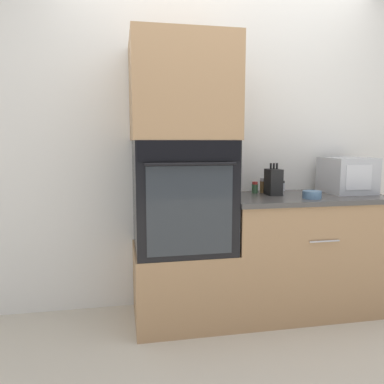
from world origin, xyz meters
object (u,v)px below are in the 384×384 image
at_px(knife_block, 273,182).
at_px(condiment_jar_far, 262,185).
at_px(condiment_jar_mid, 255,188).
at_px(wall_oven, 182,195).
at_px(condiment_jar_near, 282,186).
at_px(microwave, 347,175).
at_px(bowl, 312,195).

height_order(knife_block, condiment_jar_far, knife_block).
bearing_deg(condiment_jar_mid, wall_oven, -163.48).
bearing_deg(condiment_jar_near, condiment_jar_mid, -163.10).
height_order(wall_oven, microwave, wall_oven).
bearing_deg(knife_block, condiment_jar_near, 51.03).
bearing_deg(bowl, condiment_jar_mid, 131.15).
height_order(condiment_jar_near, condiment_jar_mid, condiment_jar_mid).
relative_size(bowl, condiment_jar_far, 1.14).
relative_size(microwave, knife_block, 1.51).
distance_m(wall_oven, condiment_jar_near, 0.91).
bearing_deg(condiment_jar_near, wall_oven, -163.37).
height_order(knife_block, bowl, knife_block).
bearing_deg(bowl, wall_oven, 169.78).
distance_m(bowl, condiment_jar_near, 0.43).
bearing_deg(wall_oven, knife_block, 4.51).
distance_m(knife_block, condiment_jar_mid, 0.17).
relative_size(condiment_jar_near, condiment_jar_far, 0.71).
relative_size(bowl, condiment_jar_mid, 1.50).
height_order(wall_oven, condiment_jar_near, wall_oven).
bearing_deg(microwave, condiment_jar_near, 157.09).
bearing_deg(condiment_jar_near, condiment_jar_far, -160.36).
xyz_separation_m(wall_oven, condiment_jar_mid, (0.61, 0.18, 0.02)).
distance_m(microwave, knife_block, 0.62).
relative_size(microwave, condiment_jar_near, 4.37).
height_order(bowl, condiment_jar_far, condiment_jar_far).
height_order(wall_oven, condiment_jar_mid, wall_oven).
xyz_separation_m(knife_block, bowl, (0.20, -0.22, -0.07)).
distance_m(microwave, condiment_jar_near, 0.50).
bearing_deg(knife_block, wall_oven, -175.49).
bearing_deg(condiment_jar_mid, knife_block, -51.23).
xyz_separation_m(wall_oven, microwave, (1.33, 0.07, 0.11)).
bearing_deg(wall_oven, microwave, 2.94).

